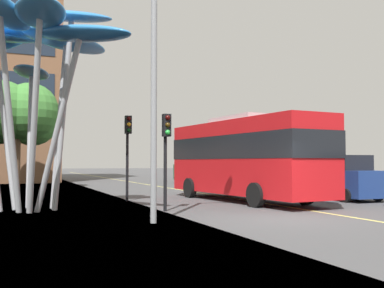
{
  "coord_description": "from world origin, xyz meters",
  "views": [
    {
      "loc": [
        -7.95,
        -12.2,
        1.74
      ],
      "look_at": [
        -0.82,
        5.77,
        2.5
      ],
      "focal_mm": 43.43,
      "sensor_mm": 36.0,
      "label": 1
    }
  ],
  "objects_px": {
    "red_bus": "(244,155)",
    "traffic_light_kerb_far": "(128,139)",
    "car_far_side": "(191,170)",
    "street_lamp": "(166,46)",
    "leaf_sculpture": "(33,44)",
    "car_side_street": "(229,172)",
    "car_parked_far": "(277,175)",
    "car_parked_mid": "(343,179)",
    "traffic_light_kerb_near": "(166,141)"
  },
  "relations": [
    {
      "from": "car_parked_far",
      "to": "car_far_side",
      "type": "xyz_separation_m",
      "value": [
        0.37,
        14.3,
        0.08
      ]
    },
    {
      "from": "car_side_street",
      "to": "car_parked_mid",
      "type": "bearing_deg",
      "value": -90.91
    },
    {
      "from": "red_bus",
      "to": "car_parked_mid",
      "type": "bearing_deg",
      "value": -12.45
    },
    {
      "from": "car_parked_far",
      "to": "traffic_light_kerb_near",
      "type": "bearing_deg",
      "value": -141.13
    },
    {
      "from": "leaf_sculpture",
      "to": "red_bus",
      "type": "bearing_deg",
      "value": 6.21
    },
    {
      "from": "car_parked_far",
      "to": "car_side_street",
      "type": "xyz_separation_m",
      "value": [
        0.3,
        6.84,
        0.06
      ]
    },
    {
      "from": "leaf_sculpture",
      "to": "traffic_light_kerb_far",
      "type": "xyz_separation_m",
      "value": [
        4.17,
        2.73,
        -3.24
      ]
    },
    {
      "from": "traffic_light_kerb_far",
      "to": "car_parked_far",
      "type": "relative_size",
      "value": 0.88
    },
    {
      "from": "car_parked_far",
      "to": "street_lamp",
      "type": "distance_m",
      "value": 15.01
    },
    {
      "from": "traffic_light_kerb_near",
      "to": "car_side_street",
      "type": "xyz_separation_m",
      "value": [
        9.47,
        14.24,
        -1.45
      ]
    },
    {
      "from": "car_far_side",
      "to": "street_lamp",
      "type": "distance_m",
      "value": 27.03
    },
    {
      "from": "red_bus",
      "to": "leaf_sculpture",
      "type": "height_order",
      "value": "leaf_sculpture"
    },
    {
      "from": "red_bus",
      "to": "car_side_street",
      "type": "bearing_deg",
      "value": 67.0
    },
    {
      "from": "car_far_side",
      "to": "leaf_sculpture",
      "type": "bearing_deg",
      "value": -125.16
    },
    {
      "from": "car_parked_far",
      "to": "street_lamp",
      "type": "height_order",
      "value": "street_lamp"
    },
    {
      "from": "traffic_light_kerb_near",
      "to": "traffic_light_kerb_far",
      "type": "xyz_separation_m",
      "value": [
        -0.27,
        4.58,
        0.25
      ]
    },
    {
      "from": "red_bus",
      "to": "street_lamp",
      "type": "bearing_deg",
      "value": -134.5
    },
    {
      "from": "traffic_light_kerb_near",
      "to": "street_lamp",
      "type": "bearing_deg",
      "value": -108.65
    },
    {
      "from": "red_bus",
      "to": "traffic_light_kerb_far",
      "type": "bearing_deg",
      "value": 160.42
    },
    {
      "from": "red_bus",
      "to": "car_side_street",
      "type": "xyz_separation_m",
      "value": [
        4.84,
        11.4,
        -1.01
      ]
    },
    {
      "from": "car_parked_far",
      "to": "leaf_sculpture",
      "type": "bearing_deg",
      "value": -157.83
    },
    {
      "from": "car_parked_far",
      "to": "traffic_light_kerb_far",
      "type": "bearing_deg",
      "value": -163.41
    },
    {
      "from": "car_side_street",
      "to": "street_lamp",
      "type": "bearing_deg",
      "value": -121.41
    },
    {
      "from": "traffic_light_kerb_near",
      "to": "car_parked_far",
      "type": "relative_size",
      "value": 0.79
    },
    {
      "from": "car_parked_far",
      "to": "car_far_side",
      "type": "bearing_deg",
      "value": 88.52
    },
    {
      "from": "car_far_side",
      "to": "red_bus",
      "type": "bearing_deg",
      "value": -104.59
    },
    {
      "from": "traffic_light_kerb_far",
      "to": "car_parked_mid",
      "type": "height_order",
      "value": "traffic_light_kerb_far"
    },
    {
      "from": "car_parked_mid",
      "to": "leaf_sculpture",
      "type": "bearing_deg",
      "value": 179.85
    },
    {
      "from": "traffic_light_kerb_far",
      "to": "car_parked_far",
      "type": "xyz_separation_m",
      "value": [
        9.45,
        2.81,
        -1.75
      ]
    },
    {
      "from": "traffic_light_kerb_near",
      "to": "car_parked_mid",
      "type": "distance_m",
      "value": 9.58
    },
    {
      "from": "car_side_street",
      "to": "car_parked_far",
      "type": "bearing_deg",
      "value": -92.48
    },
    {
      "from": "red_bus",
      "to": "traffic_light_kerb_far",
      "type": "height_order",
      "value": "traffic_light_kerb_far"
    },
    {
      "from": "car_parked_mid",
      "to": "traffic_light_kerb_near",
      "type": "bearing_deg",
      "value": -168.92
    },
    {
      "from": "traffic_light_kerb_near",
      "to": "street_lamp",
      "type": "relative_size",
      "value": 0.43
    },
    {
      "from": "traffic_light_kerb_near",
      "to": "traffic_light_kerb_far",
      "type": "relative_size",
      "value": 0.91
    },
    {
      "from": "car_parked_mid",
      "to": "car_far_side",
      "type": "height_order",
      "value": "car_far_side"
    },
    {
      "from": "car_parked_far",
      "to": "car_side_street",
      "type": "height_order",
      "value": "car_side_street"
    },
    {
      "from": "red_bus",
      "to": "traffic_light_kerb_far",
      "type": "relative_size",
      "value": 2.6
    },
    {
      "from": "red_bus",
      "to": "car_far_side",
      "type": "distance_m",
      "value": 19.52
    },
    {
      "from": "car_parked_mid",
      "to": "car_far_side",
      "type": "relative_size",
      "value": 0.92
    },
    {
      "from": "traffic_light_kerb_far",
      "to": "car_parked_far",
      "type": "bearing_deg",
      "value": 16.59
    },
    {
      "from": "traffic_light_kerb_near",
      "to": "car_parked_mid",
      "type": "relative_size",
      "value": 0.87
    },
    {
      "from": "red_bus",
      "to": "car_side_street",
      "type": "distance_m",
      "value": 12.42
    },
    {
      "from": "car_parked_mid",
      "to": "red_bus",
      "type": "bearing_deg",
      "value": 167.55
    },
    {
      "from": "car_parked_mid",
      "to": "car_far_side",
      "type": "distance_m",
      "value": 19.89
    },
    {
      "from": "leaf_sculpture",
      "to": "street_lamp",
      "type": "distance_m",
      "value": 5.92
    },
    {
      "from": "traffic_light_kerb_near",
      "to": "car_far_side",
      "type": "height_order",
      "value": "traffic_light_kerb_near"
    },
    {
      "from": "car_parked_far",
      "to": "red_bus",
      "type": "bearing_deg",
      "value": -134.89
    },
    {
      "from": "car_parked_mid",
      "to": "car_parked_far",
      "type": "height_order",
      "value": "car_parked_far"
    },
    {
      "from": "car_side_street",
      "to": "car_far_side",
      "type": "xyz_separation_m",
      "value": [
        0.07,
        7.47,
        0.02
      ]
    }
  ]
}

